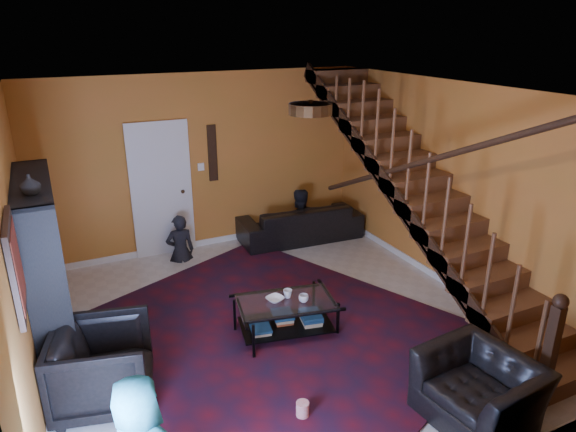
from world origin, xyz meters
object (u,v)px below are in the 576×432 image
object	(u,v)px
sofa	(300,222)
coffee_table	(286,315)
bookshelf	(48,273)
armchair_left	(103,366)
armchair_right	(479,390)

from	to	relation	value
sofa	coffee_table	bearing A→B (deg)	63.26
bookshelf	armchair_left	bearing A→B (deg)	-72.41
armchair_left	coffee_table	bearing A→B (deg)	-67.42
armchair_right	sofa	bearing A→B (deg)	167.63
armchair_left	armchair_right	distance (m)	3.52
armchair_left	armchair_right	size ratio (longest dim) A/B	0.91
sofa	coffee_table	xyz separation A→B (m)	(-1.46, -2.50, -0.06)
sofa	coffee_table	world-z (taller)	sofa
bookshelf	coffee_table	size ratio (longest dim) A/B	1.62
armchair_right	armchair_left	bearing A→B (deg)	-125.74
armchair_right	bookshelf	bearing A→B (deg)	-136.11
bookshelf	armchair_left	size ratio (longest dim) A/B	2.23
sofa	armchair_left	size ratio (longest dim) A/B	2.30
armchair_right	coffee_table	distance (m)	2.27
sofa	armchair_left	world-z (taller)	armchair_left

